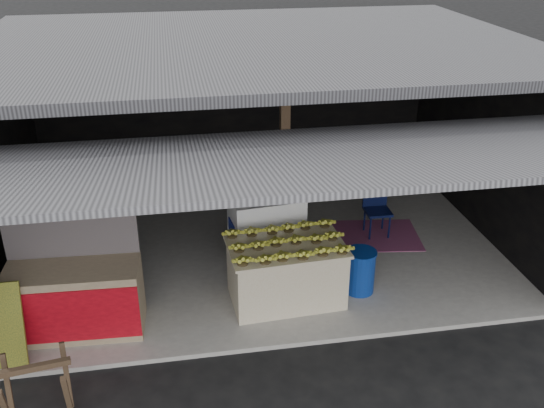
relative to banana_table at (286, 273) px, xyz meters
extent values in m
plane|color=black|center=(-0.14, -0.88, -0.45)|extent=(80.00, 80.00, 0.00)
cube|color=gray|center=(-0.14, 1.62, -0.42)|extent=(7.00, 5.00, 0.06)
cube|color=black|center=(-0.14, 4.12, 1.06)|extent=(7.00, 0.15, 2.90)
cube|color=black|center=(3.36, 1.62, 1.06)|extent=(0.15, 5.00, 2.90)
cube|color=#232326|center=(-0.14, 1.62, 2.51)|extent=(7.20, 5.20, 0.12)
cube|color=#232326|center=(-0.14, -1.83, 2.28)|extent=(7.40, 2.47, 0.48)
cube|color=#4E3927|center=(0.16, 1.02, 1.03)|extent=(0.12, 0.12, 2.85)
cube|color=silver|center=(0.00, 0.00, -0.02)|extent=(1.41, 0.90, 0.75)
cube|color=silver|center=(0.00, 0.00, 0.37)|extent=(1.48, 0.96, 0.04)
cube|color=white|center=(-0.11, 0.87, 0.13)|extent=(1.01, 0.73, 1.05)
cube|color=navy|center=(-0.11, 0.55, 0.18)|extent=(0.73, 0.10, 0.32)
cube|color=#B21414|center=(-0.11, 0.55, -0.18)|extent=(0.47, 0.07, 0.11)
cube|color=#998466|center=(-2.51, -0.19, 0.03)|extent=(1.53, 0.72, 0.84)
cube|color=red|center=(-2.51, -0.53, 0.03)|extent=(1.50, 0.09, 0.66)
cube|color=white|center=(-2.51, -0.54, 0.03)|extent=(0.51, 0.03, 0.17)
cube|color=#19244D|center=(-2.51, 0.09, 0.80)|extent=(1.50, 0.12, 0.70)
cube|color=#4E3927|center=(-2.44, -1.64, -0.11)|extent=(0.09, 0.26, 0.66)
cube|color=#4E3927|center=(-3.03, -1.40, -0.11)|extent=(0.09, 0.26, 0.66)
cube|color=#4E3927|center=(-2.49, -1.31, -0.11)|extent=(0.09, 0.26, 0.66)
cube|color=#4E3927|center=(-2.74, -1.52, 0.18)|extent=(0.70, 0.16, 0.06)
cylinder|color=navy|center=(0.97, 0.03, -0.12)|extent=(0.38, 0.38, 0.55)
cylinder|color=#091036|center=(1.53, 1.30, -0.20)|extent=(0.03, 0.03, 0.39)
cylinder|color=#091036|center=(1.83, 1.29, -0.20)|extent=(0.03, 0.03, 0.39)
cylinder|color=#091036|center=(1.54, 1.59, -0.20)|extent=(0.03, 0.03, 0.39)
cylinder|color=#091036|center=(1.83, 1.59, -0.20)|extent=(0.03, 0.03, 0.39)
cube|color=#091036|center=(1.68, 1.44, 0.00)|extent=(0.38, 0.38, 0.04)
cube|color=#091036|center=(1.68, 1.61, 0.20)|extent=(0.38, 0.04, 0.40)
cube|color=#781A5C|center=(1.56, 1.42, -0.39)|extent=(1.62, 1.19, 0.01)
cube|color=black|center=(-0.94, 4.02, 1.46)|extent=(0.32, 0.03, 0.42)
cube|color=#4C4C59|center=(-0.94, 4.00, 1.46)|extent=(0.26, 0.02, 0.34)
cube|color=black|center=(-0.34, 4.02, 1.48)|extent=(0.32, 0.03, 0.42)
cube|color=#4C4C59|center=(-0.34, 4.00, 1.48)|extent=(0.26, 0.02, 0.34)
cube|color=black|center=(0.36, 4.02, 1.50)|extent=(0.32, 0.03, 0.42)
cube|color=#4C4C59|center=(0.36, 4.00, 1.50)|extent=(0.26, 0.02, 0.34)
camera|label=1|loc=(-1.27, -6.29, 4.06)|focal=40.00mm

